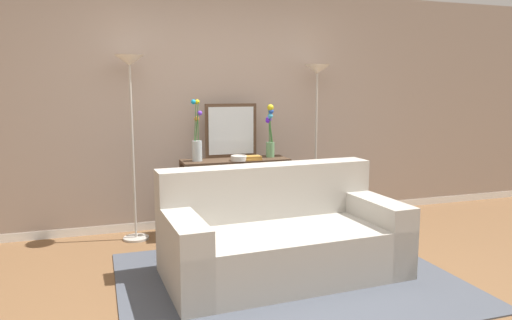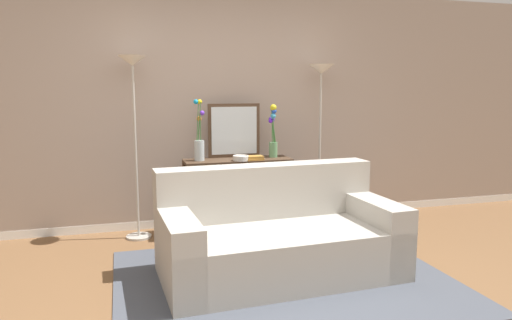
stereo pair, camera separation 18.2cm
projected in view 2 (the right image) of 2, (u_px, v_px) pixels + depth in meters
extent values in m
cube|color=brown|center=(256.00, 301.00, 3.53)|extent=(16.00, 16.00, 0.02)
cube|color=white|center=(206.00, 219.00, 5.52)|extent=(12.00, 0.15, 0.09)
cube|color=gray|center=(204.00, 105.00, 5.33)|extent=(12.00, 0.14, 2.52)
cube|color=#474C56|center=(284.00, 280.00, 3.86)|extent=(2.66, 2.10, 0.01)
cube|color=#ADA89E|center=(281.00, 252.00, 3.93)|extent=(1.97, 1.06, 0.42)
cube|color=#ADA89E|center=(266.00, 191.00, 4.19)|extent=(1.93, 0.35, 0.46)
cube|color=#ADA89E|center=(178.00, 253.00, 3.64)|extent=(0.29, 0.98, 0.60)
cube|color=#ADA89E|center=(370.00, 231.00, 4.18)|extent=(0.29, 0.98, 0.60)
cube|color=#473323|center=(238.00, 160.00, 5.08)|extent=(1.13, 0.37, 0.03)
cube|color=#473323|center=(238.00, 218.00, 5.18)|extent=(1.04, 0.32, 0.01)
cube|color=#473323|center=(190.00, 204.00, 4.84)|extent=(0.05, 0.05, 0.76)
cube|color=#473323|center=(291.00, 197.00, 5.13)|extent=(0.05, 0.05, 0.76)
cube|color=#473323|center=(185.00, 197.00, 5.15)|extent=(0.05, 0.05, 0.76)
cube|color=#473323|center=(281.00, 191.00, 5.44)|extent=(0.05, 0.05, 0.76)
cylinder|color=#B7B2A8|center=(139.00, 236.00, 4.98)|extent=(0.26, 0.26, 0.02)
cylinder|color=#B7B2A8|center=(136.00, 153.00, 4.85)|extent=(0.02, 0.02, 1.73)
cone|color=silver|center=(132.00, 61.00, 4.71)|extent=(0.28, 0.28, 0.10)
cylinder|color=#B7B2A8|center=(318.00, 222.00, 5.52)|extent=(0.26, 0.26, 0.02)
cylinder|color=#B7B2A8|center=(320.00, 149.00, 5.40)|extent=(0.02, 0.02, 1.67)
cone|color=silver|center=(321.00, 69.00, 5.26)|extent=(0.28, 0.28, 0.10)
cube|color=#473323|center=(234.00, 130.00, 5.18)|extent=(0.57, 0.02, 0.58)
cube|color=silver|center=(234.00, 131.00, 5.17)|extent=(0.50, 0.01, 0.51)
cylinder|color=silver|center=(199.00, 151.00, 4.96)|extent=(0.10, 0.10, 0.21)
cylinder|color=#3D7538|center=(199.00, 121.00, 4.93)|extent=(0.04, 0.03, 0.39)
sphere|color=yellow|center=(200.00, 102.00, 4.92)|extent=(0.05, 0.05, 0.05)
cylinder|color=#3D7538|center=(199.00, 130.00, 4.94)|extent=(0.03, 0.01, 0.22)
sphere|color=orange|center=(199.00, 119.00, 4.94)|extent=(0.05, 0.05, 0.05)
cylinder|color=#3D7538|center=(200.00, 127.00, 4.92)|extent=(0.01, 0.03, 0.28)
sphere|color=#6835D5|center=(202.00, 113.00, 4.90)|extent=(0.05, 0.05, 0.05)
cylinder|color=#3D7538|center=(198.00, 121.00, 4.92)|extent=(0.04, 0.03, 0.40)
sphere|color=#1492C8|center=(196.00, 102.00, 4.90)|extent=(0.05, 0.05, 0.05)
cylinder|color=#669E6B|center=(273.00, 150.00, 5.21)|extent=(0.09, 0.09, 0.16)
cylinder|color=#3D7538|center=(273.00, 125.00, 5.16)|extent=(0.05, 0.02, 0.37)
sphere|color=yellow|center=(273.00, 108.00, 5.11)|extent=(0.07, 0.07, 0.07)
cylinder|color=#3D7538|center=(273.00, 131.00, 5.19)|extent=(0.02, 0.01, 0.25)
sphere|color=#6534CD|center=(272.00, 119.00, 5.19)|extent=(0.07, 0.07, 0.07)
cylinder|color=#3D7538|center=(272.00, 132.00, 5.17)|extent=(0.01, 0.02, 0.23)
sphere|color=#5D1FE1|center=(271.00, 121.00, 5.15)|extent=(0.05, 0.05, 0.05)
cylinder|color=#3D7538|center=(273.00, 129.00, 5.16)|extent=(0.02, 0.01, 0.29)
sphere|color=#3E9FC9|center=(273.00, 116.00, 5.12)|extent=(0.06, 0.06, 0.06)
cylinder|color=#3D7538|center=(274.00, 127.00, 5.16)|extent=(0.03, 0.01, 0.34)
sphere|color=blue|center=(274.00, 111.00, 5.12)|extent=(0.05, 0.05, 0.05)
cylinder|color=silver|center=(241.00, 158.00, 4.97)|extent=(0.17, 0.17, 0.05)
torus|color=silver|center=(241.00, 156.00, 4.96)|extent=(0.16, 0.16, 0.01)
cube|color=#B77F33|center=(254.00, 159.00, 5.02)|extent=(0.20, 0.15, 0.02)
cube|color=#B77F33|center=(255.00, 157.00, 5.02)|extent=(0.17, 0.13, 0.03)
cube|color=#B77F33|center=(198.00, 230.00, 5.07)|extent=(0.06, 0.17, 0.11)
cube|color=gold|center=(202.00, 229.00, 5.08)|extent=(0.03, 0.18, 0.11)
cube|color=slate|center=(205.00, 229.00, 5.09)|extent=(0.03, 0.16, 0.10)
cube|color=#BC3328|center=(208.00, 229.00, 5.10)|extent=(0.03, 0.16, 0.11)
cube|color=silver|center=(212.00, 229.00, 5.11)|extent=(0.04, 0.17, 0.11)
cube|color=navy|center=(216.00, 228.00, 5.12)|extent=(0.04, 0.16, 0.11)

